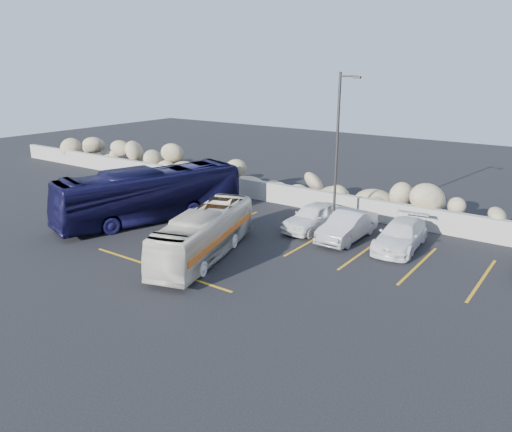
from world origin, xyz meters
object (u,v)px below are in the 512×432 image
Objects in this scene: lamppost at (338,148)px; vintage_bus at (204,234)px; tour_coach at (150,194)px; car_a at (314,217)px; car_b at (347,226)px; car_c at (401,235)px.

vintage_bus is at bearing -111.73° from lamppost.
tour_coach is 9.07m from car_a.
tour_coach is 2.55× the size of car_a.
tour_coach is at bearing 140.96° from vintage_bus.
vintage_bus is 0.74× the size of tour_coach.
car_b is at bearing -4.93° from car_a.
car_a is at bearing 54.98° from vintage_bus.
car_a is (2.06, 6.27, -0.38)m from vintage_bus.
car_a reaches higher than car_b.
car_a is (8.21, 3.76, -0.76)m from tour_coach.
car_b is (4.18, 5.88, -0.39)m from vintage_bus.
lamppost is 0.76× the size of tour_coach.
lamppost is 3.78m from car_a.
vintage_bus is 1.76× the size of car_c.
vintage_bus reaches higher than car_c.
vintage_bus is 6.61m from car_a.
vintage_bus is at bearing -102.69° from car_a.
vintage_bus is (-2.84, -7.14, -3.21)m from lamppost.
lamppost reaches higher than vintage_bus.
lamppost reaches higher than car_c.
vintage_bus reaches higher than car_a.
vintage_bus is 9.20m from car_c.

